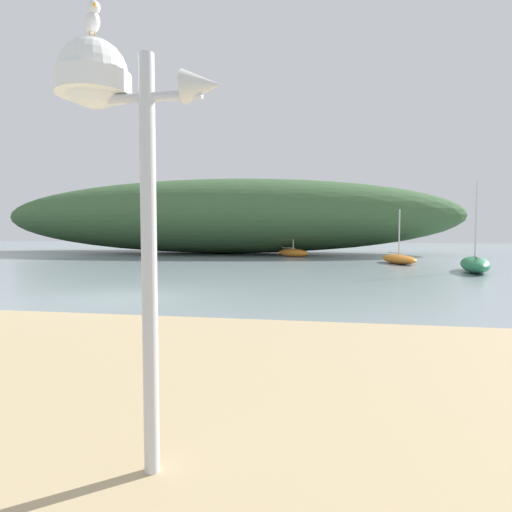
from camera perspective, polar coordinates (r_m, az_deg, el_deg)
ground_plane at (r=14.21m, az=-16.45°, el=-5.21°), size 120.00×120.00×0.00m
distant_hill at (r=40.23m, az=-4.58°, el=5.16°), size 42.06×13.49×6.64m
mast_structure at (r=3.68m, az=-18.32°, el=17.41°), size 1.29×0.57×3.35m
seagull_on_radar at (r=3.95m, az=-20.51°, el=26.85°), size 0.25×0.30×0.23m
sailboat_near_shore at (r=34.22m, az=4.86°, el=0.43°), size 2.96×2.48×3.21m
sailboat_by_sandbar at (r=24.30m, az=26.58°, el=-0.96°), size 1.99×4.50×4.55m
sailboat_inner_mooring at (r=28.61m, az=18.08°, el=-0.37°), size 2.47×3.95×3.38m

